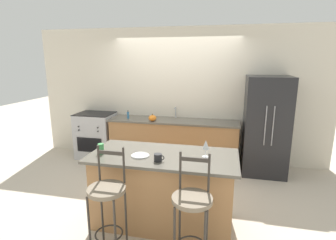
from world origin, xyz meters
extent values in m
plane|color=beige|center=(0.00, 0.00, 0.00)|extent=(18.00, 18.00, 0.00)
cube|color=beige|center=(0.00, 0.67, 1.35)|extent=(6.00, 0.07, 2.70)
cube|color=#A87547|center=(0.00, 0.36, 0.43)|extent=(2.52, 0.61, 0.87)
cube|color=#5B564C|center=(0.00, 0.36, 0.89)|extent=(2.56, 0.65, 0.03)
cube|color=black|center=(0.00, 0.36, 0.90)|extent=(0.56, 0.34, 0.01)
cylinder|color=#ADAFB5|center=(0.00, 0.57, 1.01)|extent=(0.02, 0.02, 0.22)
cylinder|color=#ADAFB5|center=(0.00, 0.51, 1.11)|extent=(0.02, 0.12, 0.02)
cube|color=#A87547|center=(0.28, -1.65, 0.45)|extent=(1.69, 0.74, 0.90)
cube|color=#5B564C|center=(0.28, -1.65, 0.91)|extent=(1.81, 0.86, 0.03)
cube|color=#232326|center=(1.72, 0.28, 0.90)|extent=(0.76, 0.73, 1.79)
cylinder|color=#939399|center=(1.66, -0.10, 0.98)|extent=(0.02, 0.02, 0.68)
cylinder|color=#939399|center=(1.79, -0.10, 0.98)|extent=(0.02, 0.02, 0.68)
cube|color=#B7B7BC|center=(-1.70, 0.34, 0.47)|extent=(0.76, 0.61, 0.95)
cube|color=black|center=(-1.70, 0.03, 0.36)|extent=(0.55, 0.01, 0.30)
cube|color=black|center=(-1.70, 0.34, 0.96)|extent=(0.76, 0.61, 0.02)
cylinder|color=black|center=(-1.91, 0.03, 0.74)|extent=(0.03, 0.02, 0.03)
cylinder|color=black|center=(-1.48, 0.03, 0.74)|extent=(0.03, 0.02, 0.03)
cylinder|color=black|center=(-1.91, 0.03, 0.66)|extent=(0.03, 0.02, 0.03)
cylinder|color=black|center=(-1.48, 0.03, 0.66)|extent=(0.03, 0.02, 0.03)
cylinder|color=#332D28|center=(-0.31, -2.47, 0.37)|extent=(0.02, 0.02, 0.73)
cylinder|color=#332D28|center=(-0.03, -2.47, 0.37)|extent=(0.02, 0.02, 0.73)
cylinder|color=#332D28|center=(-0.31, -2.18, 0.37)|extent=(0.02, 0.02, 0.73)
cylinder|color=#332D28|center=(-0.03, -2.18, 0.37)|extent=(0.02, 0.02, 0.73)
torus|color=#332D28|center=(-0.17, -2.32, 0.23)|extent=(0.31, 0.31, 0.02)
cylinder|color=#7F705B|center=(-0.17, -2.32, 0.75)|extent=(0.40, 0.40, 0.04)
cylinder|color=#332D28|center=(-0.31, -2.18, 0.98)|extent=(0.02, 0.02, 0.40)
cylinder|color=#332D28|center=(-0.03, -2.18, 0.98)|extent=(0.02, 0.02, 0.40)
cube|color=#332D28|center=(-0.17, -2.18, 1.11)|extent=(0.29, 0.02, 0.04)
cylinder|color=#332D28|center=(0.58, -2.17, 0.37)|extent=(0.02, 0.02, 0.73)
cylinder|color=#332D28|center=(0.87, -2.17, 0.37)|extent=(0.02, 0.02, 0.73)
cylinder|color=#7F705B|center=(0.72, -2.32, 0.75)|extent=(0.40, 0.40, 0.04)
cylinder|color=#332D28|center=(0.58, -2.17, 0.98)|extent=(0.02, 0.02, 0.40)
cylinder|color=#332D28|center=(0.87, -2.17, 0.98)|extent=(0.02, 0.02, 0.40)
cube|color=#332D28|center=(0.72, -2.17, 1.11)|extent=(0.29, 0.02, 0.04)
cylinder|color=white|center=(0.02, -1.76, 0.94)|extent=(0.22, 0.22, 0.01)
torus|color=white|center=(0.02, -1.76, 0.94)|extent=(0.21, 0.21, 0.01)
cylinder|color=white|center=(0.79, -1.62, 0.93)|extent=(0.08, 0.08, 0.00)
cylinder|color=white|center=(0.79, -1.62, 0.98)|extent=(0.01, 0.01, 0.09)
cone|color=white|center=(0.79, -1.62, 1.09)|extent=(0.08, 0.08, 0.11)
cylinder|color=#232326|center=(0.27, -1.87, 0.98)|extent=(0.09, 0.09, 0.09)
torus|color=#232326|center=(0.31, -1.87, 0.98)|extent=(0.06, 0.01, 0.06)
cylinder|color=#3D934C|center=(-0.48, -1.79, 1.00)|extent=(0.07, 0.07, 0.13)
ellipsoid|color=orange|center=(-0.38, 0.16, 0.96)|extent=(0.15, 0.15, 0.12)
cylinder|color=brown|center=(-0.38, 0.16, 1.03)|extent=(0.02, 0.02, 0.02)
cylinder|color=teal|center=(-0.93, 0.28, 0.97)|extent=(0.05, 0.05, 0.13)
cylinder|color=black|center=(-0.93, 0.28, 1.05)|extent=(0.02, 0.02, 0.03)
camera|label=1|loc=(1.00, -4.61, 2.07)|focal=28.00mm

